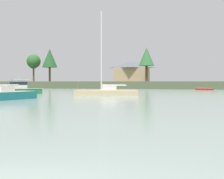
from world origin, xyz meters
name	(u,v)px	position (x,y,z in m)	size (l,w,h in m)	color
far_shore_bank	(189,84)	(0.00, 103.38, 0.96)	(225.88, 55.13, 1.91)	#4C563D
sailboat_sand	(106,94)	(-9.00, 38.02, 0.25)	(8.80, 4.02, 11.83)	tan
dinghy_red	(204,89)	(4.24, 69.61, 0.15)	(4.11, 3.59, 0.61)	#B2231E
cruiser_green	(13,91)	(-23.82, 38.98, 0.47)	(6.95, 7.27, 3.91)	#236B3D
sailboat_teal	(0,97)	(-16.33, 24.50, 0.27)	(4.13, 8.78, 13.30)	#196B70
shore_tree_far_right	(50,58)	(-40.59, 86.29, 8.91)	(4.59, 4.59, 9.88)	brown
shore_tree_inland_c	(147,57)	(-13.08, 99.02, 9.74)	(4.86, 4.86, 10.93)	brown
shore_tree_inland_a	(33,64)	(-55.76, 104.26, 8.42)	(3.85, 3.85, 8.54)	brown
shore_tree_far_left	(34,61)	(-47.01, 88.23, 8.16)	(4.35, 4.35, 8.48)	brown
cottage_hillside	(132,71)	(-19.53, 107.58, 5.45)	(12.31, 8.09, 6.85)	tan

